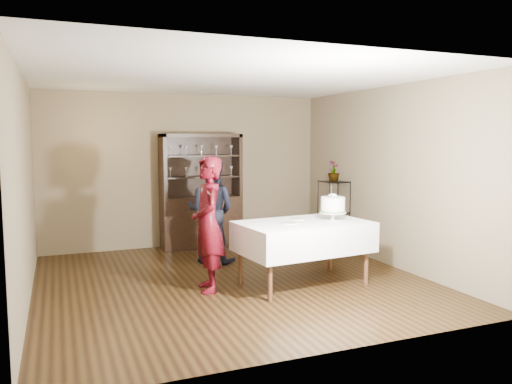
# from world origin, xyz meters

# --- Properties ---
(floor) EXTENTS (5.00, 5.00, 0.00)m
(floor) POSITION_xyz_m (0.00, 0.00, 0.00)
(floor) COLOR black
(floor) RESTS_ON ground
(ceiling) EXTENTS (5.00, 5.00, 0.00)m
(ceiling) POSITION_xyz_m (0.00, 0.00, 2.70)
(ceiling) COLOR silver
(ceiling) RESTS_ON back_wall
(back_wall) EXTENTS (5.00, 0.02, 2.70)m
(back_wall) POSITION_xyz_m (0.00, 2.50, 1.35)
(back_wall) COLOR brown
(back_wall) RESTS_ON floor
(wall_left) EXTENTS (0.02, 5.00, 2.70)m
(wall_left) POSITION_xyz_m (-2.50, 0.00, 1.35)
(wall_left) COLOR brown
(wall_left) RESTS_ON floor
(wall_right) EXTENTS (0.02, 5.00, 2.70)m
(wall_right) POSITION_xyz_m (2.50, 0.00, 1.35)
(wall_right) COLOR brown
(wall_right) RESTS_ON floor
(china_hutch) EXTENTS (1.40, 0.48, 2.00)m
(china_hutch) POSITION_xyz_m (0.20, 2.25, 0.66)
(china_hutch) COLOR black
(china_hutch) RESTS_ON floor
(plant_etagere) EXTENTS (0.42, 0.42, 1.20)m
(plant_etagere) POSITION_xyz_m (2.28, 1.20, 0.65)
(plant_etagere) COLOR black
(plant_etagere) RESTS_ON floor
(cake_table) EXTENTS (1.76, 1.19, 0.83)m
(cake_table) POSITION_xyz_m (0.81, -0.52, 0.64)
(cake_table) COLOR silver
(cake_table) RESTS_ON floor
(woman) EXTENTS (0.47, 0.66, 1.70)m
(woman) POSITION_xyz_m (-0.42, -0.30, 0.85)
(woman) COLOR #32040E
(woman) RESTS_ON floor
(man) EXTENTS (0.99, 0.96, 1.61)m
(man) POSITION_xyz_m (0.03, 1.10, 0.81)
(man) COLOR black
(man) RESTS_ON floor
(cake) EXTENTS (0.40, 0.40, 0.49)m
(cake) POSITION_xyz_m (1.23, -0.55, 1.03)
(cake) COLOR silver
(cake) RESTS_ON cake_table
(plate_near) EXTENTS (0.28, 0.28, 0.01)m
(plate_near) POSITION_xyz_m (0.58, -0.57, 0.84)
(plate_near) COLOR silver
(plate_near) RESTS_ON cake_table
(plate_far) EXTENTS (0.21, 0.21, 0.01)m
(plate_far) POSITION_xyz_m (0.82, -0.33, 0.84)
(plate_far) COLOR silver
(plate_far) RESTS_ON cake_table
(potted_plant) EXTENTS (0.26, 0.26, 0.35)m
(potted_plant) POSITION_xyz_m (2.27, 1.20, 1.36)
(potted_plant) COLOR #446530
(potted_plant) RESTS_ON plant_etagere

